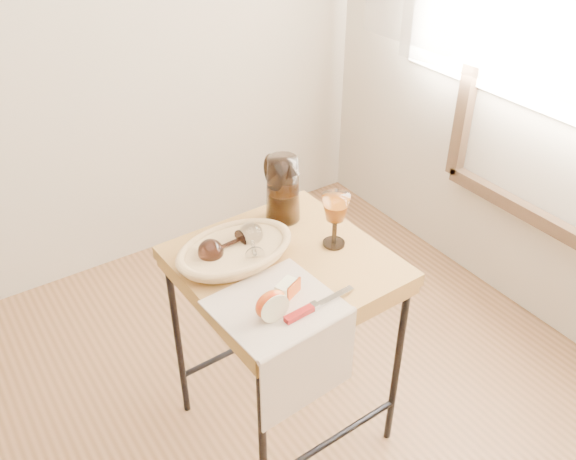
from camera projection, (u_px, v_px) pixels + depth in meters
side_table at (285, 349)px, 2.04m from camera, size 0.60×0.60×0.75m
tea_towel at (276, 306)px, 1.66m from camera, size 0.34×0.31×0.01m
bread_basket at (235, 252)px, 1.82m from camera, size 0.35×0.25×0.05m
goblet_lying_a at (224, 246)px, 1.81m from camera, size 0.13×0.09×0.08m
goblet_lying_b at (252, 243)px, 1.82m from camera, size 0.12×0.15×0.08m
pitcher at (283, 189)px, 1.96m from camera, size 0.16×0.24×0.26m
wine_goblet at (335, 220)px, 1.85m from camera, size 0.10×0.10×0.18m
apple_half at (271, 304)px, 1.60m from camera, size 0.09×0.05×0.08m
apple_wedge at (286, 289)px, 1.68m from camera, size 0.07×0.06×0.04m
table_knife at (317, 304)px, 1.65m from camera, size 0.23×0.04×0.02m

